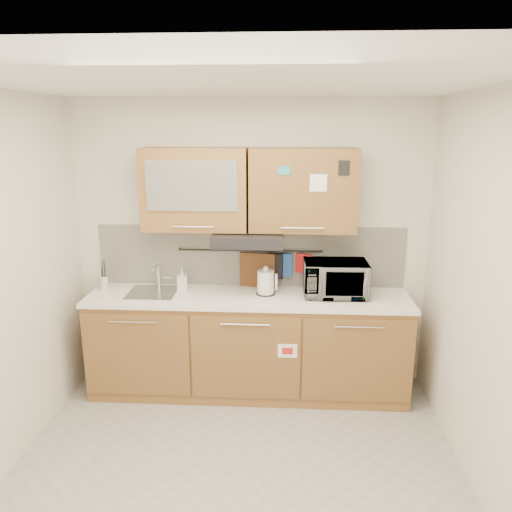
# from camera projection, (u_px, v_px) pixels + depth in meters

# --- Properties ---
(floor) EXTENTS (3.20, 3.20, 0.00)m
(floor) POSITION_uv_depth(u_px,v_px,m) (236.00, 478.00, 3.45)
(floor) COLOR #9E9993
(floor) RESTS_ON ground
(ceiling) EXTENTS (3.20, 3.20, 0.00)m
(ceiling) POSITION_uv_depth(u_px,v_px,m) (231.00, 81.00, 2.79)
(ceiling) COLOR white
(ceiling) RESTS_ON wall_back
(wall_back) EXTENTS (3.20, 0.00, 3.20)m
(wall_back) POSITION_uv_depth(u_px,v_px,m) (250.00, 245.00, 4.57)
(wall_back) COLOR silver
(wall_back) RESTS_ON ground
(wall_right) EXTENTS (0.00, 3.00, 3.00)m
(wall_right) POSITION_uv_depth(u_px,v_px,m) (496.00, 306.00, 3.03)
(wall_right) COLOR silver
(wall_right) RESTS_ON ground
(base_cabinet) EXTENTS (2.80, 0.64, 0.88)m
(base_cabinet) POSITION_uv_depth(u_px,v_px,m) (248.00, 349.00, 4.49)
(base_cabinet) COLOR #926034
(base_cabinet) RESTS_ON floor
(countertop) EXTENTS (2.82, 0.62, 0.04)m
(countertop) POSITION_uv_depth(u_px,v_px,m) (248.00, 298.00, 4.37)
(countertop) COLOR white
(countertop) RESTS_ON base_cabinet
(backsplash) EXTENTS (2.80, 0.02, 0.56)m
(backsplash) POSITION_uv_depth(u_px,v_px,m) (250.00, 256.00, 4.58)
(backsplash) COLOR silver
(backsplash) RESTS_ON countertop
(upper_cabinets) EXTENTS (1.82, 0.37, 0.70)m
(upper_cabinets) POSITION_uv_depth(u_px,v_px,m) (248.00, 189.00, 4.26)
(upper_cabinets) COLOR #926034
(upper_cabinets) RESTS_ON wall_back
(range_hood) EXTENTS (0.60, 0.46, 0.10)m
(range_hood) POSITION_uv_depth(u_px,v_px,m) (248.00, 238.00, 4.29)
(range_hood) COLOR black
(range_hood) RESTS_ON upper_cabinets
(sink) EXTENTS (0.42, 0.40, 0.26)m
(sink) POSITION_uv_depth(u_px,v_px,m) (153.00, 292.00, 4.43)
(sink) COLOR silver
(sink) RESTS_ON countertop
(utensil_rail) EXTENTS (1.30, 0.02, 0.02)m
(utensil_rail) POSITION_uv_depth(u_px,v_px,m) (250.00, 251.00, 4.53)
(utensil_rail) COLOR black
(utensil_rail) RESTS_ON backsplash
(utensil_crock) EXTENTS (0.12, 0.12, 0.27)m
(utensil_crock) POSITION_uv_depth(u_px,v_px,m) (105.00, 282.00, 4.49)
(utensil_crock) COLOR silver
(utensil_crock) RESTS_ON countertop
(kettle) EXTENTS (0.19, 0.17, 0.26)m
(kettle) POSITION_uv_depth(u_px,v_px,m) (266.00, 283.00, 4.37)
(kettle) COLOR white
(kettle) RESTS_ON countertop
(toaster) EXTENTS (0.27, 0.22, 0.18)m
(toaster) POSITION_uv_depth(u_px,v_px,m) (330.00, 286.00, 4.33)
(toaster) COLOR black
(toaster) RESTS_ON countertop
(microwave) EXTENTS (0.55, 0.38, 0.30)m
(microwave) POSITION_uv_depth(u_px,v_px,m) (335.00, 279.00, 4.33)
(microwave) COLOR #999999
(microwave) RESTS_ON countertop
(soap_bottle) EXTENTS (0.10, 0.10, 0.20)m
(soap_bottle) POSITION_uv_depth(u_px,v_px,m) (182.00, 279.00, 4.50)
(soap_bottle) COLOR #999999
(soap_bottle) RESTS_ON countertop
(cutting_board) EXTENTS (0.32, 0.09, 0.40)m
(cutting_board) POSITION_uv_depth(u_px,v_px,m) (257.00, 274.00, 4.57)
(cutting_board) COLOR brown
(cutting_board) RESTS_ON utensil_rail
(oven_mitt) EXTENTS (0.13, 0.05, 0.21)m
(oven_mitt) POSITION_uv_depth(u_px,v_px,m) (285.00, 265.00, 4.53)
(oven_mitt) COLOR #214D98
(oven_mitt) RESTS_ON utensil_rail
(dark_pouch) EXTENTS (0.15, 0.09, 0.23)m
(dark_pouch) POSITION_uv_depth(u_px,v_px,m) (275.00, 266.00, 4.53)
(dark_pouch) COLOR black
(dark_pouch) RESTS_ON utensil_rail
(pot_holder) EXTENTS (0.14, 0.07, 0.18)m
(pot_holder) POSITION_uv_depth(u_px,v_px,m) (304.00, 263.00, 4.51)
(pot_holder) COLOR #B0171A
(pot_holder) RESTS_ON utensil_rail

